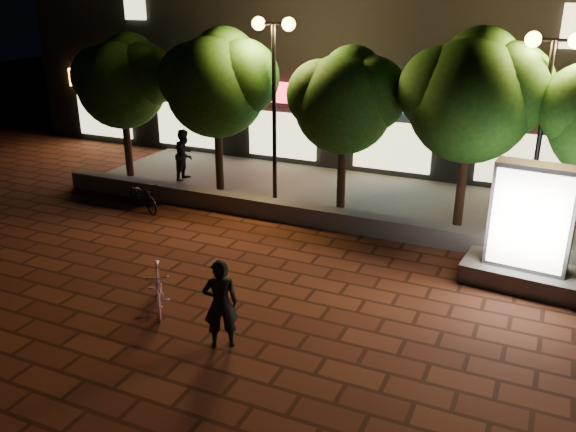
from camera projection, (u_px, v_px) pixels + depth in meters
The scene contains 15 objects.
ground at pixel (233, 285), 12.71m from camera, with size 80.00×80.00×0.00m, color #5B2B1C.
retaining_wall at pixel (306, 214), 16.02m from camera, with size 16.00×0.45×0.50m, color #605E59.
sidewalk at pixel (337, 195), 18.22m from camera, with size 16.00×5.00×0.08m, color #605E59.
building_block at pixel (401, 17), 21.98m from camera, with size 28.00×8.12×11.30m.
tree_far_left at pixel (124, 79), 18.87m from camera, with size 3.36×2.80×4.63m.
tree_left at pixel (218, 80), 17.46m from camera, with size 3.60×3.00×4.89m.
tree_mid at pixel (347, 97), 15.99m from camera, with size 3.24×2.70×4.50m.
tree_right at pixel (474, 92), 14.59m from camera, with size 3.72×3.10×5.07m.
street_lamp_left at pixel (274, 64), 16.27m from camera, with size 1.26×0.36×5.18m.
street_lamp_right at pixel (548, 85), 13.61m from camera, with size 1.26×0.36×4.98m.
ad_kiosk at pixel (528, 238), 12.38m from camera, with size 2.58×1.48×2.68m.
scooter_pink at pixel (159, 288), 11.61m from camera, with size 0.43×1.53×0.92m, color #D389BE.
rider at pixel (221, 304), 10.26m from camera, with size 0.61×0.40×1.68m, color black.
scooter_parked at pixel (143, 196), 16.90m from camera, with size 0.56×1.60×0.84m, color black.
pedestrian at pixel (185, 154), 19.30m from camera, with size 0.81×0.63×1.67m, color black.
Camera 1 is at (5.77, -9.84, 5.92)m, focal length 36.96 mm.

